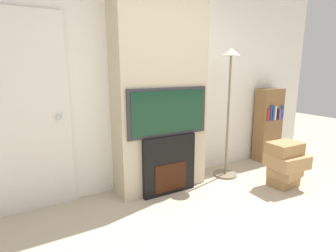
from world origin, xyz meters
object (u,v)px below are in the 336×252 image
at_px(fireplace, 168,164).
at_px(box_stack, 285,163).
at_px(floor_lamp, 229,97).
at_px(bookshelf, 268,125).
at_px(television, 168,112).

xyz_separation_m(fireplace, box_stack, (1.39, -0.61, -0.05)).
xyz_separation_m(floor_lamp, box_stack, (0.42, -0.65, -0.81)).
bearing_deg(bookshelf, floor_lamp, -169.73).
bearing_deg(box_stack, television, 156.57).
bearing_deg(floor_lamp, box_stack, -57.54).
distance_m(fireplace, box_stack, 1.52).
bearing_deg(television, bookshelf, 6.75).
bearing_deg(television, floor_lamp, 2.84).
xyz_separation_m(fireplace, bookshelf, (2.05, 0.24, 0.24)).
xyz_separation_m(box_stack, bookshelf, (0.66, 0.85, 0.29)).
bearing_deg(fireplace, box_stack, -23.50).
bearing_deg(fireplace, floor_lamp, 2.72).
height_order(fireplace, bookshelf, bookshelf).
bearing_deg(fireplace, bookshelf, 6.70).
relative_size(fireplace, box_stack, 1.24).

